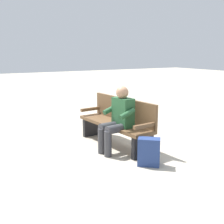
% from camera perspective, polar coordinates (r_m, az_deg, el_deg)
% --- Properties ---
extents(ground_plane, '(40.00, 40.00, 0.00)m').
position_cam_1_polar(ground_plane, '(5.48, 0.51, -6.70)').
color(ground_plane, '#B7AD99').
extents(bench_near, '(1.84, 0.66, 0.90)m').
position_cam_1_polar(bench_near, '(5.39, 1.13, -1.93)').
color(bench_near, brown).
rests_on(bench_near, ground).
extents(person_seated, '(0.60, 0.60, 1.18)m').
position_cam_1_polar(person_seated, '(4.96, 1.23, -1.15)').
color(person_seated, '#23512D').
rests_on(person_seated, ground).
extents(backpack, '(0.37, 0.39, 0.45)m').
position_cam_1_polar(backpack, '(4.52, 7.48, -8.04)').
color(backpack, navy).
rests_on(backpack, ground).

